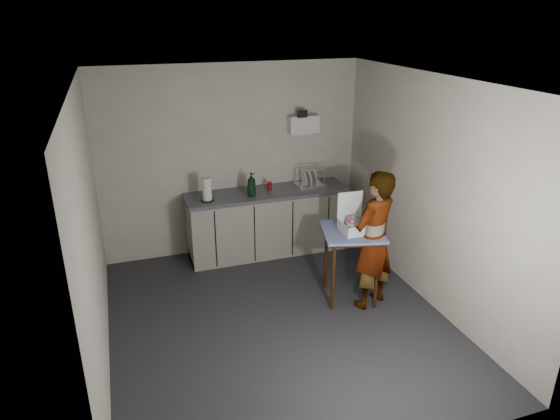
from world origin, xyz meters
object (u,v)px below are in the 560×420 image
object	(u,v)px
kitchen_counter	(268,224)
bakery_box	(354,223)
standing_man	(374,240)
soap_bottle	(251,184)
paper_towel	(207,190)
dish_rack	(309,181)
dark_bottle	(252,186)
soda_can	(270,186)
side_table	(352,239)

from	to	relation	value
kitchen_counter	bakery_box	xyz separation A→B (m)	(0.56, -1.51, 0.54)
standing_man	soap_bottle	xyz separation A→B (m)	(-0.98, 1.58, 0.26)
standing_man	soap_bottle	distance (m)	1.88
soap_bottle	paper_towel	size ratio (longest dim) A/B	1.03
soap_bottle	standing_man	bearing A→B (deg)	-58.37
paper_towel	dish_rack	world-z (taller)	paper_towel
dark_bottle	bakery_box	world-z (taller)	bakery_box
dark_bottle	dish_rack	distance (m)	0.86
standing_man	dark_bottle	bearing A→B (deg)	-84.90
standing_man	bakery_box	world-z (taller)	standing_man
dish_rack	bakery_box	distance (m)	1.56
dark_bottle	paper_towel	bearing A→B (deg)	-172.29
kitchen_counter	standing_man	distance (m)	1.88
soap_bottle	soda_can	world-z (taller)	soap_bottle
standing_man	dish_rack	world-z (taller)	standing_man
soda_can	dark_bottle	world-z (taller)	dark_bottle
side_table	paper_towel	bearing A→B (deg)	149.71
dark_bottle	paper_towel	distance (m)	0.63
soda_can	dark_bottle	bearing A→B (deg)	-165.19
soap_bottle	soda_can	bearing A→B (deg)	27.59
paper_towel	kitchen_counter	bearing A→B (deg)	7.23
side_table	paper_towel	xyz separation A→B (m)	(-1.41, 1.38, 0.30)
soap_bottle	dark_bottle	world-z (taller)	soap_bottle
kitchen_counter	standing_man	world-z (taller)	standing_man
soda_can	paper_towel	bearing A→B (deg)	-170.12
paper_towel	side_table	bearing A→B (deg)	-44.50
standing_man	dish_rack	bearing A→B (deg)	-111.54
standing_man	soda_can	xyz separation A→B (m)	(-0.67, 1.74, 0.15)
soap_bottle	side_table	bearing A→B (deg)	-59.60
soda_can	side_table	bearing A→B (deg)	-71.70
paper_towel	bakery_box	bearing A→B (deg)	-44.76
dark_bottle	bakery_box	size ratio (longest dim) A/B	0.50
kitchen_counter	dark_bottle	xyz separation A→B (m)	(-0.22, -0.02, 0.59)
side_table	dark_bottle	distance (m)	1.68
soda_can	bakery_box	distance (m)	1.64
kitchen_counter	paper_towel	bearing A→B (deg)	-172.77
standing_man	soda_can	distance (m)	1.87
soda_can	dish_rack	bearing A→B (deg)	0.04
soda_can	bakery_box	xyz separation A→B (m)	(0.51, -1.55, 0.00)
paper_towel	bakery_box	distance (m)	1.99
soap_bottle	bakery_box	world-z (taller)	bakery_box
bakery_box	soda_can	bearing A→B (deg)	110.22
side_table	dish_rack	world-z (taller)	dish_rack
paper_towel	dish_rack	xyz separation A→B (m)	(1.48, 0.16, -0.09)
side_table	soap_bottle	xyz separation A→B (m)	(-0.81, 1.38, 0.31)
soap_bottle	dish_rack	bearing A→B (deg)	10.07
soda_can	soap_bottle	bearing A→B (deg)	-152.41
bakery_box	paper_towel	bearing A→B (deg)	137.20
soap_bottle	bakery_box	xyz separation A→B (m)	(0.81, -1.40, -0.10)
standing_man	soda_can	bearing A→B (deg)	-93.20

